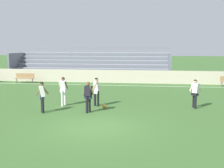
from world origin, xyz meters
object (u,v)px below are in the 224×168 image
at_px(player_dark_challenging, 88,94).
at_px(player_white_on_ball, 63,88).
at_px(player_white_wide_left, 96,89).
at_px(bleacher_stand, 90,65).
at_px(player_white_pressing_high, 195,91).
at_px(player_white_overlapping, 42,94).
at_px(soccer_ball, 104,106).
at_px(bench_centre_sideline, 25,77).

distance_m(player_dark_challenging, player_white_on_ball, 2.38).
xyz_separation_m(player_white_wide_left, player_dark_challenging, (-0.14, -1.63, -0.01)).
distance_m(bleacher_stand, player_white_on_ball, 13.23).
bearing_deg(player_white_pressing_high, player_white_on_ball, -177.53).
bearing_deg(bleacher_stand, player_dark_challenging, -78.61).
bearing_deg(player_white_overlapping, player_dark_challenging, 8.37).
relative_size(player_dark_challenging, soccer_ball, 7.62).
relative_size(player_white_wide_left, player_white_on_ball, 0.98).
bearing_deg(soccer_ball, player_white_on_ball, 170.48).
relative_size(player_dark_challenging, player_white_overlapping, 1.00).
bearing_deg(player_white_wide_left, soccer_ball, -44.65).
bearing_deg(player_white_pressing_high, bench_centre_sideline, 148.03).
xyz_separation_m(player_dark_challenging, player_white_overlapping, (-2.43, -0.36, -0.01)).
bearing_deg(bench_centre_sideline, player_dark_challenging, -51.75).
bearing_deg(player_white_overlapping, bench_centre_sideline, 118.62).
xyz_separation_m(player_white_on_ball, player_white_overlapping, (-0.59, -1.87, -0.04)).
height_order(player_white_wide_left, player_white_pressing_high, player_white_wide_left).
bearing_deg(player_white_pressing_high, bleacher_stand, 124.39).
height_order(bleacher_stand, player_white_wide_left, bleacher_stand).
height_order(bleacher_stand, player_dark_challenging, bleacher_stand).
relative_size(bleacher_stand, player_dark_challenging, 9.86).
distance_m(bench_centre_sideline, player_white_on_ball, 11.45).
relative_size(bench_centre_sideline, player_white_pressing_high, 1.08).
bearing_deg(player_white_wide_left, player_white_on_ball, -176.48).
bearing_deg(soccer_ball, bleacher_stand, 105.04).
relative_size(bleacher_stand, player_white_overlapping, 9.91).
bearing_deg(player_white_on_ball, player_white_pressing_high, 2.47).
xyz_separation_m(player_white_wide_left, player_white_overlapping, (-2.57, -1.99, -0.02)).
bearing_deg(bench_centre_sideline, soccer_ball, -46.51).
height_order(player_white_pressing_high, soccer_ball, player_white_pressing_high).
height_order(player_white_wide_left, player_dark_challenging, player_white_wide_left).
bearing_deg(bleacher_stand, player_white_wide_left, -76.63).
xyz_separation_m(player_dark_challenging, player_white_pressing_high, (5.84, 1.84, -0.01)).
distance_m(player_white_wide_left, player_white_pressing_high, 5.69).
height_order(bench_centre_sideline, player_dark_challenging, player_dark_challenging).
bearing_deg(player_white_overlapping, player_white_wide_left, 37.76).
bearing_deg(bleacher_stand, player_white_pressing_high, -55.61).
relative_size(player_white_pressing_high, player_white_on_ball, 0.96).
height_order(bench_centre_sideline, player_white_pressing_high, player_white_pressing_high).
relative_size(bench_centre_sideline, player_white_on_ball, 1.04).
bearing_deg(bench_centre_sideline, player_white_on_ball, -54.27).
height_order(player_white_on_ball, player_white_overlapping, player_white_on_ball).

